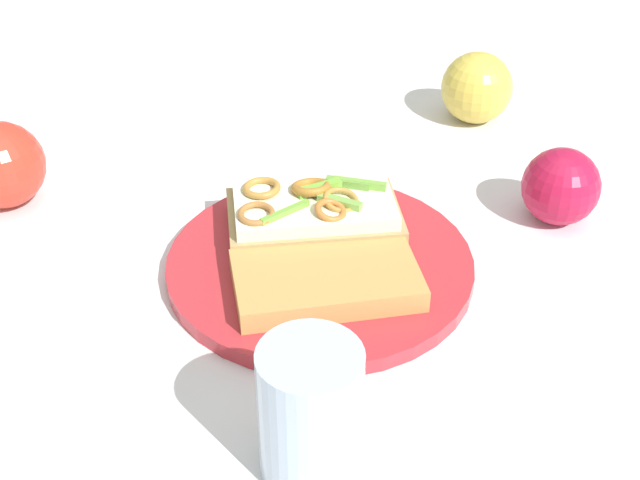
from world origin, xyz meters
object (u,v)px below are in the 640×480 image
sandwich (313,214)px  drinking_glass (310,413)px  plate (320,265)px  apple_3 (477,88)px  bread_slice_side (326,280)px  apple_0 (561,186)px  apple_2 (1,165)px

sandwich → drinking_glass: size_ratio=1.75×
plate → apple_3: size_ratio=3.35×
plate → sandwich: size_ratio=1.50×
bread_slice_side → apple_3: size_ratio=1.90×
bread_slice_side → apple_0: (-0.01, -0.25, 0.01)m
sandwich → apple_0: apple_0 is taller
plate → apple_3: bearing=-64.1°
plate → bread_slice_side: (-0.04, 0.02, 0.02)m
apple_3 → drinking_glass: drinking_glass is taller
bread_slice_side → plate: bearing=86.6°
apple_0 → drinking_glass: bearing=109.9°
apple_2 → apple_3: (-0.11, -0.49, -0.00)m
plate → apple_3: apple_3 is taller
sandwich → bread_slice_side: size_ratio=1.18×
apple_2 → drinking_glass: (-0.43, -0.08, 0.01)m
apple_0 → drinking_glass: 0.37m
bread_slice_side → drinking_glass: bearing=-104.3°
plate → apple_0: (-0.05, -0.23, 0.03)m
apple_3 → apple_2: bearing=77.3°
plate → apple_0: apple_0 is taller
plate → drinking_glass: 0.22m
plate → drinking_glass: bearing=146.0°
apple_3 → drinking_glass: bearing=127.7°
plate → apple_2: (0.26, 0.20, 0.03)m
apple_2 → apple_3: 0.51m
plate → bread_slice_side: 0.05m
plate → drinking_glass: drinking_glass is taller
apple_0 → apple_3: size_ratio=0.92×
bread_slice_side → sandwich: bearing=87.0°
plate → apple_0: bearing=-102.3°
sandwich → drinking_glass: bearing=-97.2°
drinking_glass → apple_3: bearing=-52.3°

